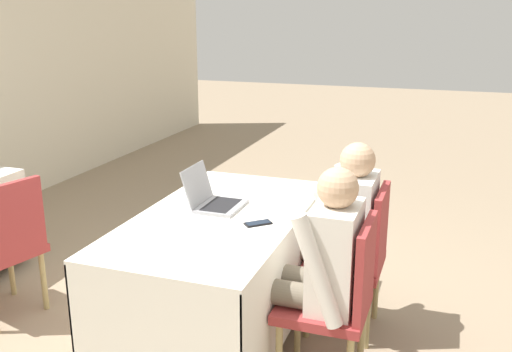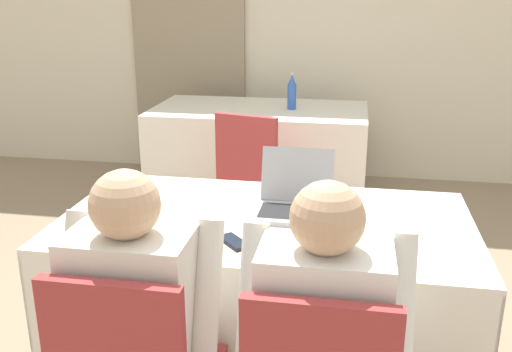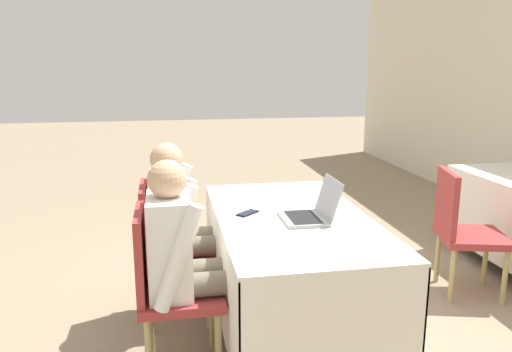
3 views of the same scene
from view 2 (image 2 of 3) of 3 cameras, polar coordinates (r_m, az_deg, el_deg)
wall_back at (r=5.09m, az=6.47°, el=15.01°), size 12.00×0.06×2.70m
curtain_panel at (r=5.24m, az=-6.84°, el=14.82°), size 1.02×0.04×2.65m
conference_table_near at (r=2.38m, az=0.92°, el=-8.15°), size 1.65×0.89×0.75m
conference_table_far at (r=4.48m, az=0.36°, el=4.61°), size 1.65×0.89×0.75m
laptop at (r=2.35m, az=3.84°, el=-2.58°), size 0.31×0.31×0.24m
cell_phone at (r=2.09m, az=-2.23°, el=-6.60°), size 0.15×0.15×0.01m
paper_beside_laptop at (r=2.16m, az=12.51°, el=-6.36°), size 0.24×0.31×0.00m
paper_centre_table at (r=2.41m, az=-2.79°, el=-3.24°), size 0.30×0.35×0.00m
water_bottle at (r=4.39m, az=3.61°, el=8.31°), size 0.07×0.07×0.28m
chair_far_spare at (r=3.66m, az=-0.16°, el=0.27°), size 0.54×0.54×0.90m
person_checkered_shirt at (r=1.86m, az=-11.15°, el=-13.69°), size 0.50×0.52×1.16m
person_white_shirt at (r=1.75m, az=6.76°, el=-15.54°), size 0.50×0.52×1.16m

